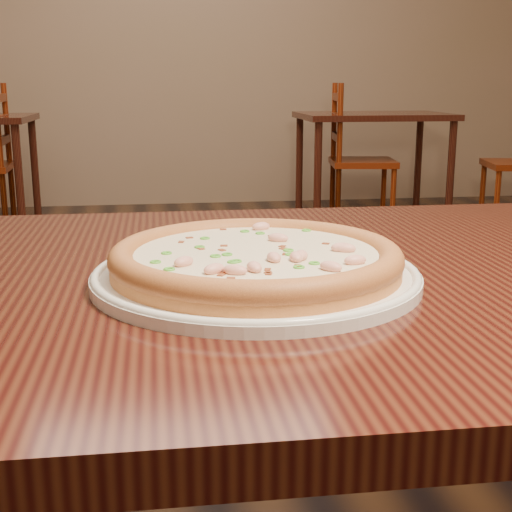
{
  "coord_description": "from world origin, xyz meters",
  "views": [
    {
      "loc": [
        -0.11,
        -1.22,
        0.96
      ],
      "look_at": [
        -0.01,
        -0.48,
        0.78
      ],
      "focal_mm": 50.0,
      "sensor_mm": 36.0,
      "label": 1
    }
  ],
  "objects": [
    {
      "name": "plate",
      "position": [
        -0.01,
        -0.48,
        0.76
      ],
      "size": [
        0.36,
        0.36,
        0.02
      ],
      "color": "white",
      "rests_on": "hero_table"
    },
    {
      "name": "pizza",
      "position": [
        -0.01,
        -0.48,
        0.78
      ],
      "size": [
        0.32,
        0.32,
        0.03
      ],
      "color": "#D18444",
      "rests_on": "plate"
    },
    {
      "name": "hero_table",
      "position": [
        0.11,
        -0.43,
        0.65
      ],
      "size": [
        1.2,
        0.8,
        0.75
      ],
      "color": "black",
      "rests_on": "ground"
    },
    {
      "name": "chair_c",
      "position": [
        1.21,
        3.44,
        0.44
      ],
      "size": [
        0.48,
        0.48,
        0.95
      ],
      "color": "#561407",
      "rests_on": "ground"
    },
    {
      "name": "bg_table_right",
      "position": [
        1.37,
        3.56,
        0.65
      ],
      "size": [
        1.0,
        0.7,
        0.75
      ],
      "color": "black",
      "rests_on": "ground"
    }
  ]
}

